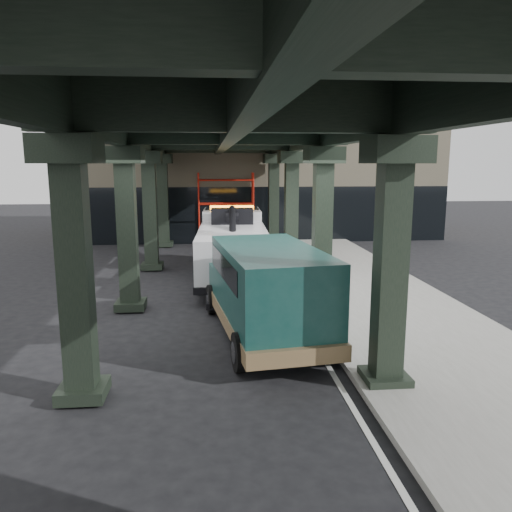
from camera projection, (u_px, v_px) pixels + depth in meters
ground at (244, 327)px, 13.89m from camera, size 90.00×90.00×0.00m
sidewalk at (378, 301)px, 16.25m from camera, size 5.00×40.00×0.15m
lane_stripe at (293, 306)px, 16.00m from camera, size 0.12×38.00×0.01m
viaduct at (225, 131)px, 14.82m from camera, size 7.40×32.00×6.40m
building at (253, 171)px, 32.92m from camera, size 22.00×10.00×8.00m
scaffolding at (226, 207)px, 27.84m from camera, size 3.08×0.88×4.00m
tow_truck at (232, 243)px, 19.72m from camera, size 2.89×8.85×2.87m
towed_van at (266, 289)px, 12.80m from camera, size 3.08×6.29×2.45m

